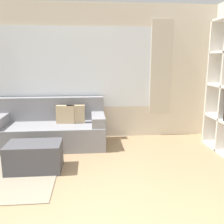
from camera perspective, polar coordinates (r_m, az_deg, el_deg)
name	(u,v)px	position (r m, az deg, el deg)	size (l,w,h in m)	color
wall_back	(76,73)	(5.15, -8.34, 8.90)	(6.94, 0.11, 2.70)	beige
couch_main	(51,129)	(4.89, -13.86, -3.86)	(2.06, 0.89, 0.89)	gray
ottoman	(35,157)	(3.92, -17.28, -9.72)	(0.79, 0.50, 0.42)	#47474C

